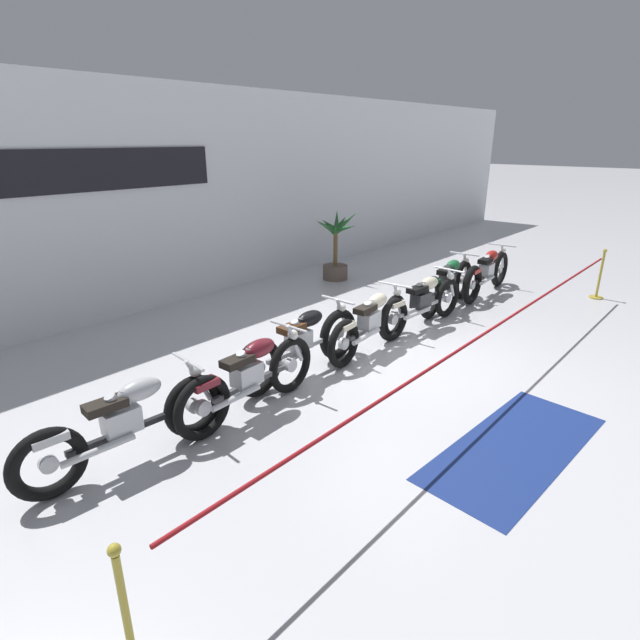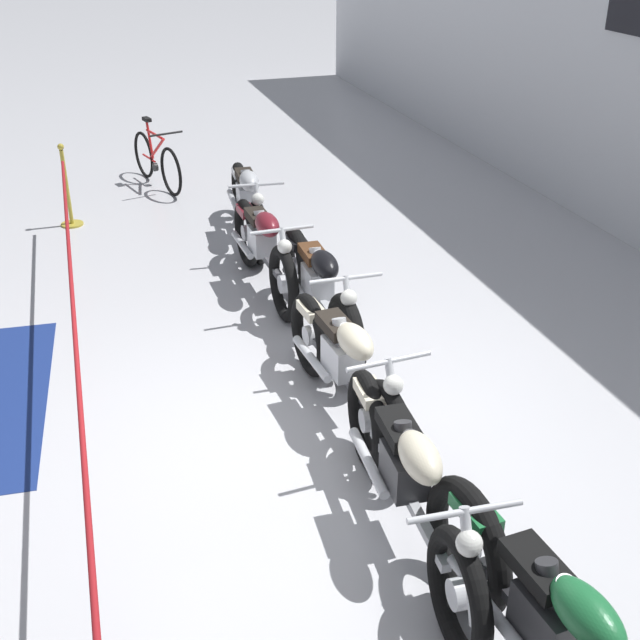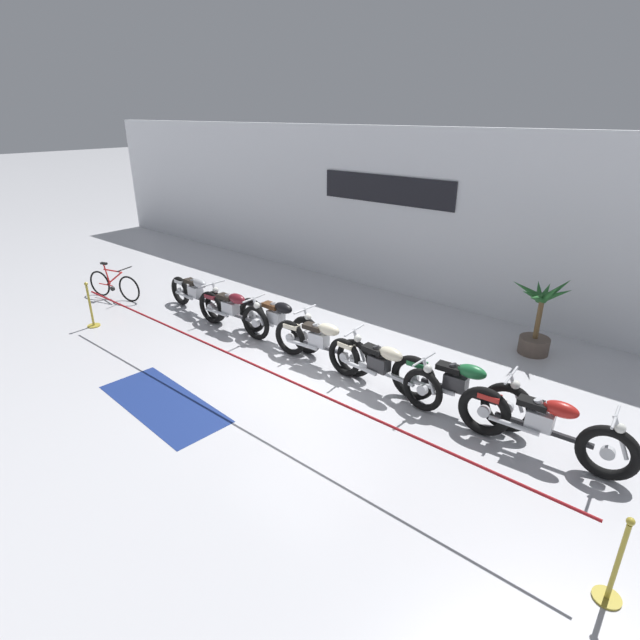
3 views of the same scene
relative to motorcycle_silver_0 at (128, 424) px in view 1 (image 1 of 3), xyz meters
The scene contains 13 objects.
ground_plane 4.18m from the motorcycle_silver_0, ahead, with size 120.00×120.00×0.00m, color silver.
back_wall 6.27m from the motorcycle_silver_0, 47.48° to the left, with size 28.00×0.29×4.20m.
motorcycle_silver_0 is the anchor object (origin of this frame).
motorcycle_maroon_1 1.51m from the motorcycle_silver_0, ahead, with size 2.20×0.62×0.96m.
motorcycle_black_2 2.66m from the motorcycle_silver_0, ahead, with size 2.39×0.62×0.97m.
motorcycle_cream_3 4.03m from the motorcycle_silver_0, ahead, with size 2.24×0.62×0.95m.
motorcycle_cream_4 5.45m from the motorcycle_silver_0, ahead, with size 2.41×0.62×0.95m.
motorcycle_green_5 6.77m from the motorcycle_silver_0, ahead, with size 2.36×0.62×0.98m.
motorcycle_red_6 8.14m from the motorcycle_silver_0, ahead, with size 2.45×0.62×0.98m.
potted_palm_left_of_row 7.59m from the motorcycle_silver_0, 23.69° to the left, with size 1.15×1.09×1.65m.
stanchion_far_left 3.44m from the motorcycle_silver_0, 37.04° to the right, with size 10.51×0.28×1.05m.
stanchion_mid_left 9.68m from the motorcycle_silver_0, 12.33° to the right, with size 0.28×0.28×1.05m.
floor_banner 4.13m from the motorcycle_silver_0, 44.96° to the right, with size 2.60×1.04×0.01m, color navy.
Camera 1 is at (-6.09, -3.72, 3.19)m, focal length 28.00 mm.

